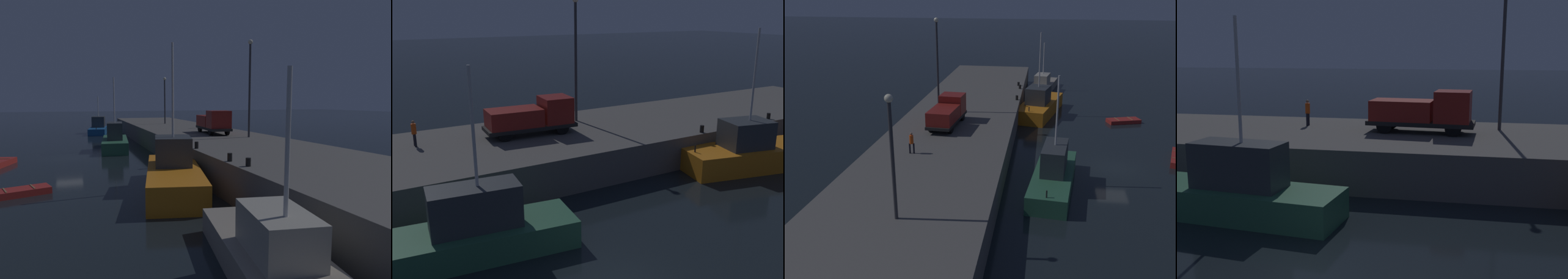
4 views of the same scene
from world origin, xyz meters
TOP-DOWN VIEW (x-y plane):
  - pier_quay at (0.00, 13.90)m, footprint 67.12×10.59m
  - fishing_trawler_red at (-4.50, 5.01)m, footprint 9.75×3.76m
  - lamp_post_east at (6.98, 16.27)m, footprint 0.44×0.44m
  - utility_truck at (2.62, 14.42)m, footprint 6.25×2.53m
  - dockworker at (-4.81, 15.57)m, footprint 0.31×0.44m

SIDE VIEW (x-z plane):
  - fishing_trawler_red at x=-4.50m, z-range -3.07..5.25m
  - pier_quay at x=0.00m, z-range 0.00..2.26m
  - dockworker at x=-4.81m, z-range 2.37..4.01m
  - utility_truck at x=2.62m, z-range 2.27..4.72m
  - lamp_post_east at x=6.98m, z-range 2.95..12.01m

